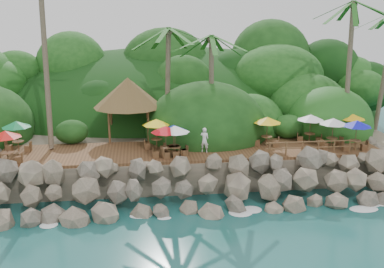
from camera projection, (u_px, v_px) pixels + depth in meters
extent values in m
plane|color=#19514F|center=(205.00, 217.00, 25.37)|extent=(140.00, 140.00, 0.00)
cube|color=gray|center=(179.00, 131.00, 40.45)|extent=(32.00, 25.20, 2.10)
ellipsoid|color=#143811|center=(172.00, 123.00, 47.92)|extent=(44.80, 28.00, 15.40)
cube|color=brown|center=(192.00, 151.00, 30.56)|extent=(26.00, 5.00, 0.20)
ellipsoid|color=white|center=(45.00, 223.00, 24.59)|extent=(1.20, 0.80, 0.06)
ellipsoid|color=white|center=(99.00, 220.00, 24.95)|extent=(1.20, 0.80, 0.06)
ellipsoid|color=white|center=(152.00, 218.00, 25.30)|extent=(1.20, 0.80, 0.06)
ellipsoid|color=white|center=(204.00, 215.00, 25.65)|extent=(1.20, 0.80, 0.06)
ellipsoid|color=white|center=(254.00, 212.00, 26.01)|extent=(1.20, 0.80, 0.06)
ellipsoid|color=white|center=(303.00, 209.00, 26.36)|extent=(1.20, 0.80, 0.06)
ellipsoid|color=white|center=(351.00, 207.00, 26.71)|extent=(1.20, 0.80, 0.06)
cylinder|color=brown|center=(45.00, 50.00, 29.87)|extent=(0.64, 2.69, 13.30)
cylinder|color=brown|center=(168.00, 85.00, 32.31)|extent=(0.73, 0.70, 8.09)
ellipsoid|color=#23601E|center=(167.00, 29.00, 31.27)|extent=(6.00, 6.00, 2.40)
cylinder|color=brown|center=(211.00, 89.00, 32.22)|extent=(0.61, 0.60, 7.57)
ellipsoid|color=#23601E|center=(212.00, 36.00, 31.25)|extent=(6.00, 6.00, 2.40)
cylinder|color=brown|center=(349.00, 70.00, 33.09)|extent=(0.81, 1.59, 9.96)
ellipsoid|color=#23601E|center=(355.00, 1.00, 31.81)|extent=(6.00, 6.00, 2.40)
cylinder|color=brown|center=(109.00, 128.00, 31.60)|extent=(0.16, 0.16, 2.40)
cylinder|color=brown|center=(148.00, 126.00, 31.93)|extent=(0.16, 0.16, 2.40)
cylinder|color=brown|center=(111.00, 119.00, 34.28)|extent=(0.16, 0.16, 2.40)
cylinder|color=brown|center=(147.00, 118.00, 34.61)|extent=(0.16, 0.16, 2.40)
cone|color=brown|center=(128.00, 92.00, 32.52)|extent=(5.17, 5.17, 2.20)
cylinder|color=brown|center=(175.00, 152.00, 28.76)|extent=(0.07, 0.07, 0.69)
cylinder|color=brown|center=(175.00, 147.00, 28.67)|extent=(0.78, 0.78, 0.05)
cylinder|color=brown|center=(175.00, 142.00, 28.59)|extent=(0.05, 0.05, 2.04)
cone|color=white|center=(175.00, 129.00, 28.36)|extent=(1.95, 1.95, 0.42)
cube|color=brown|center=(166.00, 155.00, 28.53)|extent=(0.49, 0.49, 0.43)
cube|color=brown|center=(184.00, 153.00, 29.06)|extent=(0.49, 0.49, 0.43)
cylinder|color=brown|center=(266.00, 141.00, 31.25)|extent=(0.07, 0.07, 0.69)
cylinder|color=brown|center=(267.00, 137.00, 31.16)|extent=(0.78, 0.78, 0.05)
cylinder|color=brown|center=(267.00, 132.00, 31.08)|extent=(0.05, 0.05, 2.04)
cone|color=yellow|center=(267.00, 120.00, 30.85)|extent=(1.95, 1.95, 0.42)
cube|color=brown|center=(257.00, 143.00, 31.40)|extent=(0.49, 0.49, 0.43)
cube|color=brown|center=(276.00, 144.00, 31.17)|extent=(0.49, 0.49, 0.43)
cylinder|color=brown|center=(350.00, 137.00, 32.43)|extent=(0.07, 0.07, 0.69)
cylinder|color=brown|center=(350.00, 132.00, 32.34)|extent=(0.78, 0.78, 0.05)
cylinder|color=brown|center=(351.00, 128.00, 32.25)|extent=(0.05, 0.05, 2.04)
cone|color=gold|center=(352.00, 116.00, 32.03)|extent=(1.95, 1.95, 0.42)
cube|color=brown|center=(343.00, 140.00, 32.19)|extent=(0.50, 0.50, 0.43)
cube|color=brown|center=(356.00, 137.00, 32.73)|extent=(0.50, 0.50, 0.43)
cylinder|color=brown|center=(8.00, 158.00, 27.52)|extent=(0.07, 0.07, 0.69)
cylinder|color=brown|center=(7.00, 153.00, 27.43)|extent=(0.78, 0.78, 0.05)
cylinder|color=brown|center=(7.00, 148.00, 27.35)|extent=(0.05, 0.05, 2.04)
cone|color=red|center=(5.00, 134.00, 27.12)|extent=(1.95, 1.95, 0.42)
cube|color=brown|center=(19.00, 160.00, 27.65)|extent=(0.40, 0.40, 0.43)
cylinder|color=brown|center=(188.00, 141.00, 31.39)|extent=(0.07, 0.07, 0.69)
cylinder|color=brown|center=(188.00, 136.00, 31.30)|extent=(0.78, 0.78, 0.05)
cylinder|color=brown|center=(188.00, 132.00, 31.21)|extent=(0.05, 0.05, 2.04)
cone|color=#0D18AE|center=(188.00, 119.00, 30.99)|extent=(1.95, 1.95, 0.42)
cube|color=brown|center=(179.00, 143.00, 31.34)|extent=(0.40, 0.40, 0.43)
cube|color=brown|center=(197.00, 142.00, 31.51)|extent=(0.40, 0.40, 0.43)
cylinder|color=brown|center=(355.00, 146.00, 30.22)|extent=(0.07, 0.07, 0.69)
cylinder|color=brown|center=(355.00, 141.00, 30.13)|extent=(0.78, 0.78, 0.05)
cylinder|color=brown|center=(356.00, 136.00, 30.05)|extent=(0.05, 0.05, 2.04)
cone|color=#0D0EB0|center=(357.00, 123.00, 29.82)|extent=(1.95, 1.95, 0.42)
cube|color=brown|center=(345.00, 147.00, 30.22)|extent=(0.42, 0.42, 0.43)
cube|color=brown|center=(364.00, 147.00, 30.29)|extent=(0.42, 0.42, 0.43)
cylinder|color=brown|center=(174.00, 151.00, 28.97)|extent=(0.07, 0.07, 0.69)
cylinder|color=brown|center=(174.00, 146.00, 28.88)|extent=(0.78, 0.78, 0.05)
cylinder|color=brown|center=(174.00, 141.00, 28.80)|extent=(0.05, 0.05, 2.04)
cone|color=#0C2BA3|center=(174.00, 128.00, 28.57)|extent=(1.95, 1.95, 0.42)
cube|color=brown|center=(164.00, 153.00, 28.95)|extent=(0.40, 0.40, 0.43)
cube|color=brown|center=(184.00, 153.00, 29.06)|extent=(0.40, 0.40, 0.43)
cylinder|color=brown|center=(332.00, 143.00, 30.86)|extent=(0.07, 0.07, 0.69)
cylinder|color=brown|center=(332.00, 138.00, 30.77)|extent=(0.78, 0.78, 0.05)
cylinder|color=brown|center=(332.00, 134.00, 30.68)|extent=(0.05, 0.05, 2.04)
cone|color=silver|center=(333.00, 121.00, 30.46)|extent=(1.95, 1.95, 0.42)
cube|color=brown|center=(324.00, 146.00, 30.64)|extent=(0.48, 0.48, 0.43)
cube|color=brown|center=(339.00, 144.00, 31.14)|extent=(0.48, 0.48, 0.43)
cylinder|color=brown|center=(157.00, 144.00, 30.62)|extent=(0.07, 0.07, 0.69)
cylinder|color=brown|center=(157.00, 139.00, 30.53)|extent=(0.78, 0.78, 0.05)
cylinder|color=brown|center=(157.00, 134.00, 30.44)|extent=(0.05, 0.05, 2.04)
cone|color=yellow|center=(156.00, 122.00, 30.22)|extent=(1.95, 1.95, 0.42)
cube|color=brown|center=(147.00, 146.00, 30.53)|extent=(0.42, 0.42, 0.43)
cube|color=brown|center=(166.00, 145.00, 30.77)|extent=(0.42, 0.42, 0.43)
cylinder|color=brown|center=(19.00, 146.00, 30.02)|extent=(0.07, 0.07, 0.69)
cylinder|color=brown|center=(18.00, 141.00, 29.93)|extent=(0.78, 0.78, 0.05)
cylinder|color=brown|center=(18.00, 137.00, 29.85)|extent=(0.05, 0.05, 2.04)
cone|color=#0C7239|center=(16.00, 124.00, 29.62)|extent=(1.95, 1.95, 0.42)
cube|color=brown|center=(9.00, 148.00, 30.07)|extent=(0.45, 0.45, 0.43)
cube|color=brown|center=(28.00, 148.00, 30.03)|extent=(0.45, 0.45, 0.43)
cylinder|color=brown|center=(166.00, 152.00, 28.69)|extent=(0.07, 0.07, 0.69)
cylinder|color=brown|center=(166.00, 147.00, 28.60)|extent=(0.78, 0.78, 0.05)
cylinder|color=brown|center=(166.00, 142.00, 28.52)|extent=(0.05, 0.05, 2.04)
cone|color=red|center=(166.00, 129.00, 28.29)|extent=(1.95, 1.95, 0.42)
cube|color=brown|center=(156.00, 154.00, 28.72)|extent=(0.43, 0.43, 0.43)
cube|color=brown|center=(176.00, 154.00, 28.73)|extent=(0.43, 0.43, 0.43)
cylinder|color=brown|center=(309.00, 138.00, 32.03)|extent=(0.07, 0.07, 0.69)
cylinder|color=brown|center=(310.00, 134.00, 31.94)|extent=(0.78, 0.78, 0.05)
cylinder|color=brown|center=(310.00, 129.00, 31.85)|extent=(0.05, 0.05, 2.04)
cone|color=white|center=(311.00, 117.00, 31.63)|extent=(1.95, 1.95, 0.42)
cube|color=brown|center=(300.00, 140.00, 32.18)|extent=(0.49, 0.49, 0.43)
cube|color=brown|center=(318.00, 140.00, 31.94)|extent=(0.49, 0.49, 0.43)
cylinder|color=brown|center=(270.00, 150.00, 28.73)|extent=(0.10, 0.10, 1.00)
cylinder|color=brown|center=(286.00, 149.00, 28.86)|extent=(0.10, 0.10, 1.00)
cylinder|color=brown|center=(302.00, 149.00, 28.99)|extent=(0.10, 0.10, 1.00)
cylinder|color=brown|center=(318.00, 148.00, 29.11)|extent=(0.10, 0.10, 1.00)
cylinder|color=brown|center=(334.00, 147.00, 29.24)|extent=(0.10, 0.10, 1.00)
cylinder|color=brown|center=(350.00, 147.00, 29.37)|extent=(0.10, 0.10, 1.00)
cube|color=brown|center=(311.00, 142.00, 28.93)|extent=(6.10, 0.06, 0.06)
cube|color=brown|center=(310.00, 148.00, 29.04)|extent=(6.10, 0.06, 0.06)
imported|color=white|center=(204.00, 140.00, 29.68)|extent=(0.72, 0.57, 1.72)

